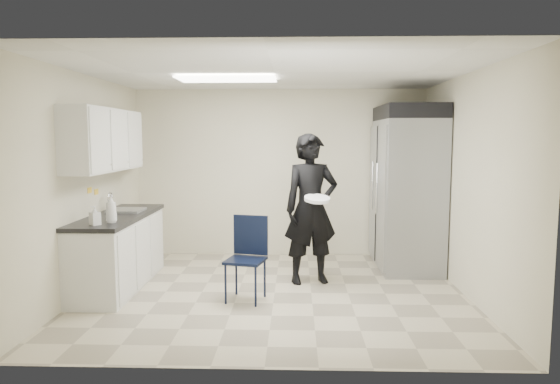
{
  "coord_description": "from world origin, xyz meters",
  "views": [
    {
      "loc": [
        0.24,
        -5.82,
        1.85
      ],
      "look_at": [
        0.06,
        0.2,
        1.2
      ],
      "focal_mm": 32.0,
      "sensor_mm": 36.0,
      "label": 1
    }
  ],
  "objects_px": {
    "commercial_fridge": "(407,194)",
    "folding_chair": "(245,261)",
    "man_tuxedo": "(311,209)",
    "lower_counter": "(119,253)"
  },
  "relations": [
    {
      "from": "lower_counter",
      "to": "folding_chair",
      "type": "relative_size",
      "value": 2.04
    },
    {
      "from": "commercial_fridge",
      "to": "folding_chair",
      "type": "xyz_separation_m",
      "value": [
        -2.15,
        -1.57,
        -0.58
      ]
    },
    {
      "from": "lower_counter",
      "to": "commercial_fridge",
      "type": "height_order",
      "value": "commercial_fridge"
    },
    {
      "from": "lower_counter",
      "to": "commercial_fridge",
      "type": "distance_m",
      "value": 3.98
    },
    {
      "from": "commercial_fridge",
      "to": "folding_chair",
      "type": "relative_size",
      "value": 2.26
    },
    {
      "from": "lower_counter",
      "to": "folding_chair",
      "type": "bearing_deg",
      "value": -16.87
    },
    {
      "from": "commercial_fridge",
      "to": "man_tuxedo",
      "type": "bearing_deg",
      "value": -149.5
    },
    {
      "from": "commercial_fridge",
      "to": "man_tuxedo",
      "type": "xyz_separation_m",
      "value": [
        -1.39,
        -0.82,
        -0.1
      ]
    },
    {
      "from": "lower_counter",
      "to": "folding_chair",
      "type": "height_order",
      "value": "folding_chair"
    },
    {
      "from": "lower_counter",
      "to": "man_tuxedo",
      "type": "bearing_deg",
      "value": 6.16
    }
  ]
}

